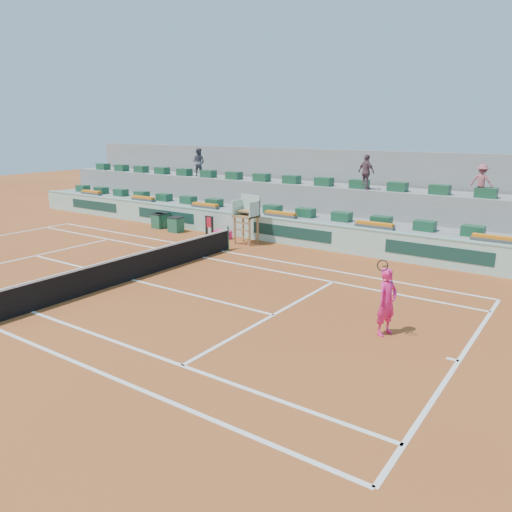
% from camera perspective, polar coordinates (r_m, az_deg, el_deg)
% --- Properties ---
extents(ground, '(90.00, 90.00, 0.00)m').
position_cam_1_polar(ground, '(19.56, -13.96, -2.67)').
color(ground, brown).
rests_on(ground, ground).
extents(seating_tier_lower, '(36.00, 4.00, 1.20)m').
position_cam_1_polar(seating_tier_lower, '(27.41, 2.93, 3.94)').
color(seating_tier_lower, gray).
rests_on(seating_tier_lower, ground).
extents(seating_tier_upper, '(36.00, 2.40, 2.60)m').
position_cam_1_polar(seating_tier_upper, '(28.64, 4.65, 5.79)').
color(seating_tier_upper, gray).
rests_on(seating_tier_upper, ground).
extents(stadium_back_wall, '(36.00, 0.40, 4.40)m').
position_cam_1_polar(stadium_back_wall, '(29.91, 6.25, 7.87)').
color(stadium_back_wall, gray).
rests_on(stadium_back_wall, ground).
extents(player_bag, '(0.92, 0.41, 0.41)m').
position_cam_1_polar(player_bag, '(26.04, -3.81, 2.47)').
color(player_bag, '#F7207A').
rests_on(player_bag, ground).
extents(spectator_left, '(0.98, 0.84, 1.76)m').
position_cam_1_polar(spectator_left, '(32.19, -6.58, 10.62)').
color(spectator_left, '#50515E').
rests_on(spectator_left, seating_tier_upper).
extents(spectator_mid, '(1.10, 0.77, 1.73)m').
position_cam_1_polar(spectator_mid, '(25.64, 12.50, 9.35)').
color(spectator_mid, '#674551').
rests_on(spectator_mid, seating_tier_upper).
extents(spectator_right, '(0.99, 0.63, 1.47)m').
position_cam_1_polar(spectator_right, '(24.29, 24.39, 7.82)').
color(spectator_right, '#A4525B').
rests_on(spectator_right, seating_tier_upper).
extents(court_lines, '(23.89, 11.09, 0.01)m').
position_cam_1_polar(court_lines, '(19.55, -13.96, -2.65)').
color(court_lines, white).
rests_on(court_lines, ground).
extents(tennis_net, '(0.10, 11.97, 1.10)m').
position_cam_1_polar(tennis_net, '(19.41, -14.05, -1.18)').
color(tennis_net, black).
rests_on(tennis_net, ground).
extents(advertising_hoarding, '(36.00, 0.34, 1.26)m').
position_cam_1_polar(advertising_hoarding, '(25.58, 0.36, 3.27)').
color(advertising_hoarding, '#A6D1BD').
rests_on(advertising_hoarding, ground).
extents(umpire_chair, '(1.10, 0.90, 2.40)m').
position_cam_1_polar(umpire_chair, '(24.62, -1.01, 4.97)').
color(umpire_chair, olive).
rests_on(umpire_chair, ground).
extents(seat_row_lower, '(32.90, 0.60, 0.44)m').
position_cam_1_polar(seat_row_lower, '(26.52, 1.92, 5.39)').
color(seat_row_lower, '#194B2E').
rests_on(seat_row_lower, seating_tier_lower).
extents(seat_row_upper, '(32.90, 0.60, 0.44)m').
position_cam_1_polar(seat_row_upper, '(27.94, 4.09, 8.72)').
color(seat_row_upper, '#194B2E').
rests_on(seat_row_upper, seating_tier_upper).
extents(flower_planters, '(26.80, 0.36, 0.28)m').
position_cam_1_polar(flower_planters, '(26.73, -1.73, 5.28)').
color(flower_planters, '#4A4A4A').
rests_on(flower_planters, seating_tier_lower).
extents(drink_cooler_a, '(0.75, 0.65, 0.84)m').
position_cam_1_polar(drink_cooler_a, '(27.89, -9.16, 3.58)').
color(drink_cooler_a, '#1B5338').
rests_on(drink_cooler_a, ground).
extents(drink_cooler_b, '(0.76, 0.66, 0.84)m').
position_cam_1_polar(drink_cooler_b, '(29.28, -10.69, 4.04)').
color(drink_cooler_b, '#1B5338').
rests_on(drink_cooler_b, ground).
extents(drink_cooler_c, '(0.69, 0.60, 0.84)m').
position_cam_1_polar(drink_cooler_c, '(29.13, -11.09, 3.97)').
color(drink_cooler_c, '#1B5338').
rests_on(drink_cooler_c, ground).
extents(towel_rack, '(0.57, 0.09, 1.03)m').
position_cam_1_polar(towel_rack, '(26.84, -5.37, 3.67)').
color(towel_rack, black).
rests_on(towel_rack, ground).
extents(tennis_player, '(0.65, 0.96, 2.28)m').
position_cam_1_polar(tennis_player, '(14.30, 14.72, -5.06)').
color(tennis_player, '#F7207A').
rests_on(tennis_player, ground).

